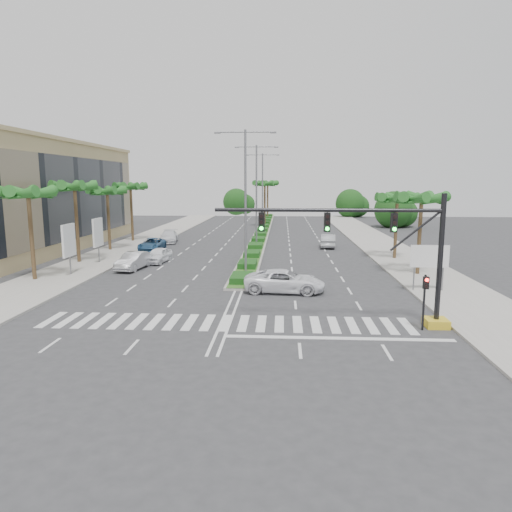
{
  "coord_description": "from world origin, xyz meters",
  "views": [
    {
      "loc": [
        3.13,
        -24.35,
        7.79
      ],
      "look_at": [
        1.42,
        4.92,
        3.0
      ],
      "focal_mm": 32.0,
      "sensor_mm": 36.0,
      "label": 1
    }
  ],
  "objects": [
    {
      "name": "footpath_right",
      "position": [
        15.2,
        20.0,
        0.07
      ],
      "size": [
        6.0,
        120.0,
        0.15
      ],
      "primitive_type": "cube",
      "color": "gray",
      "rests_on": "ground"
    },
    {
      "name": "car_parked_b",
      "position": [
        -10.19,
        15.19,
        0.78
      ],
      "size": [
        2.26,
        4.88,
        1.55
      ],
      "primitive_type": "imported",
      "rotation": [
        0.0,
        0.0,
        -0.13
      ],
      "color": "#B9BABF",
      "rests_on": "ground"
    },
    {
      "name": "streetlight_far",
      "position": [
        0.0,
        46.0,
        6.81
      ],
      "size": [
        5.1,
        0.25,
        12.0
      ],
      "color": "slate",
      "rests_on": "ground"
    },
    {
      "name": "direction_sign",
      "position": [
        13.5,
        7.99,
        2.45
      ],
      "size": [
        2.7,
        0.11,
        3.4
      ],
      "color": "slate",
      "rests_on": "ground"
    },
    {
      "name": "palm_left_near",
      "position": [
        -16.5,
        10.0,
        6.69
      ],
      "size": [
        4.57,
        4.68,
        7.55
      ],
      "color": "brown",
      "rests_on": "ground"
    },
    {
      "name": "car_parked_a",
      "position": [
        -8.92,
        18.74,
        0.72
      ],
      "size": [
        2.19,
        4.41,
        1.44
      ],
      "primitive_type": "imported",
      "rotation": [
        0.0,
        0.0,
        -0.12
      ],
      "color": "white",
      "rests_on": "ground"
    },
    {
      "name": "palm_median_b",
      "position": [
        0.0,
        70.0,
        7.17
      ],
      "size": [
        4.57,
        4.68,
        8.05
      ],
      "color": "brown",
      "rests_on": "ground"
    },
    {
      "name": "building",
      "position": [
        -26.0,
        26.0,
        6.0
      ],
      "size": [
        12.0,
        36.0,
        12.0
      ],
      "primitive_type": "cube",
      "color": "tan",
      "rests_on": "ground"
    },
    {
      "name": "billboard_far",
      "position": [
        -14.5,
        18.0,
        2.96
      ],
      "size": [
        0.18,
        2.1,
        4.35
      ],
      "color": "slate",
      "rests_on": "ground"
    },
    {
      "name": "billboard_near",
      "position": [
        -14.5,
        12.0,
        2.96
      ],
      "size": [
        0.18,
        2.1,
        4.35
      ],
      "color": "slate",
      "rests_on": "ground"
    },
    {
      "name": "pedestrian_signal",
      "position": [
        10.6,
        -0.68,
        2.04
      ],
      "size": [
        0.28,
        0.36,
        3.0
      ],
      "color": "black",
      "rests_on": "ground"
    },
    {
      "name": "ground",
      "position": [
        0.0,
        0.0,
        0.0
      ],
      "size": [
        160.0,
        160.0,
        0.0
      ],
      "primitive_type": "plane",
      "color": "#333335",
      "rests_on": "ground"
    },
    {
      "name": "car_parked_d",
      "position": [
        -11.55,
        33.43,
        0.76
      ],
      "size": [
        2.84,
        5.5,
        1.53
      ],
      "primitive_type": "imported",
      "rotation": [
        0.0,
        0.0,
        0.14
      ],
      "color": "white",
      "rests_on": "ground"
    },
    {
      "name": "median",
      "position": [
        0.0,
        45.0,
        0.1
      ],
      "size": [
        2.2,
        75.0,
        0.2
      ],
      "primitive_type": "cube",
      "color": "gray",
      "rests_on": "ground"
    },
    {
      "name": "car_parked_c",
      "position": [
        -11.8,
        26.6,
        0.69
      ],
      "size": [
        2.32,
        5.0,
        1.39
      ],
      "primitive_type": "imported",
      "rotation": [
        0.0,
        0.0,
        0.0
      ],
      "color": "#29537E",
      "rests_on": "ground"
    },
    {
      "name": "streetlight_near",
      "position": [
        0.0,
        14.0,
        6.81
      ],
      "size": [
        5.1,
        0.25,
        12.0
      ],
      "color": "slate",
      "rests_on": "ground"
    },
    {
      "name": "median_grass",
      "position": [
        0.0,
        45.0,
        0.22
      ],
      "size": [
        1.8,
        75.0,
        0.04
      ],
      "primitive_type": "cube",
      "color": "#275A1F",
      "rests_on": "median"
    },
    {
      "name": "footpath_left",
      "position": [
        -15.2,
        20.0,
        0.07
      ],
      "size": [
        6.0,
        120.0,
        0.15
      ],
      "primitive_type": "cube",
      "color": "gray",
      "rests_on": "ground"
    },
    {
      "name": "palm_left_far",
      "position": [
        -16.5,
        26.0,
        6.5
      ],
      "size": [
        4.57,
        4.68,
        7.35
      ],
      "color": "brown",
      "rests_on": "ground"
    },
    {
      "name": "palm_left_end",
      "position": [
        -16.5,
        34.0,
        6.88
      ],
      "size": [
        4.57,
        4.68,
        7.75
      ],
      "color": "brown",
      "rests_on": "ground"
    },
    {
      "name": "palm_left_mid",
      "position": [
        -16.5,
        18.0,
        7.08
      ],
      "size": [
        4.57,
        4.68,
        7.95
      ],
      "color": "brown",
      "rests_on": "ground"
    },
    {
      "name": "car_right",
      "position": [
        8.59,
        30.28,
        0.79
      ],
      "size": [
        2.14,
        4.95,
        1.58
      ],
      "primitive_type": "imported",
      "rotation": [
        0.0,
        0.0,
        3.04
      ],
      "color": "#B8B9BD",
      "rests_on": "ground"
    },
    {
      "name": "palm_right_near",
      "position": [
        14.5,
        14.0,
        6.2
      ],
      "size": [
        4.57,
        4.68,
        7.05
      ],
      "color": "brown",
      "rests_on": "ground"
    },
    {
      "name": "car_crossing",
      "position": [
        3.32,
        7.45,
        0.79
      ],
      "size": [
        5.88,
        3.01,
        1.59
      ],
      "primitive_type": "imported",
      "rotation": [
        0.0,
        0.0,
        1.51
      ],
      "color": "white",
      "rests_on": "ground"
    },
    {
      "name": "palm_right_far",
      "position": [
        14.5,
        22.0,
        5.91
      ],
      "size": [
        4.57,
        4.68,
        6.75
      ],
      "color": "brown",
      "rests_on": "ground"
    },
    {
      "name": "palm_median_a",
      "position": [
        0.0,
        55.0,
        7.17
      ],
      "size": [
        4.57,
        4.68,
        8.05
      ],
      "color": "brown",
      "rests_on": "ground"
    },
    {
      "name": "signal_gantry",
      "position": [
        9.27,
        -0.0,
        3.46
      ],
      "size": [
        12.6,
        1.2,
        7.2
      ],
      "color": "gold",
      "rests_on": "ground"
    },
    {
      "name": "streetlight_mid",
      "position": [
        0.0,
        30.0,
        6.81
      ],
      "size": [
        5.1,
        0.25,
        12.0
      ],
      "color": "slate",
      "rests_on": "ground"
    }
  ]
}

